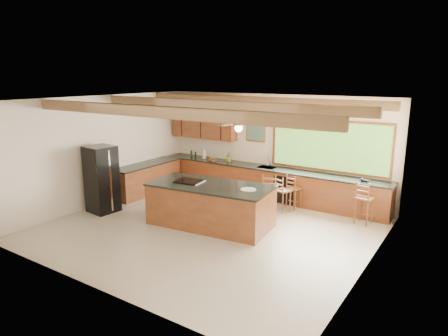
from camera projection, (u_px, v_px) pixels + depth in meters
The scene contains 9 objects.
ground at pixel (209, 229), 9.40m from camera, with size 7.20×7.20×0.00m, color beige.
room_shell at pixel (218, 132), 9.52m from camera, with size 7.27×6.54×3.02m.
counter_run at pixel (235, 181), 11.79m from camera, with size 7.12×3.10×1.23m.
island at pixel (211, 205), 9.53m from camera, with size 3.04×1.69×1.03m.
refrigerator at pixel (102, 179), 10.41m from camera, with size 0.75×0.73×1.75m.
bar_stool_a at pixel (282, 191), 10.38m from camera, with size 0.45×0.45×0.98m.
bar_stool_b at pixel (268, 191), 10.10m from camera, with size 0.52×0.52×1.12m.
bar_stool_c at pixel (293, 189), 10.65m from camera, with size 0.39×0.39×0.95m.
bar_stool_d at pixel (364, 199), 9.55m from camera, with size 0.44×0.44×1.07m.
Camera 1 is at (5.16, -7.17, 3.54)m, focal length 32.00 mm.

